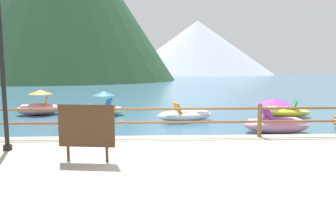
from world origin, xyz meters
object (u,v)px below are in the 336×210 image
object	(u,v)px
pedal_boat_0	(39,106)
pedal_boat_2	(286,111)
pedal_boat_3	(102,107)
lamp_post	(0,36)
pedal_boat_4	(185,115)
pedal_boat_6	(276,121)
sign_board	(87,127)

from	to	relation	value
pedal_boat_0	pedal_boat_2	world-z (taller)	pedal_boat_0
pedal_boat_0	pedal_boat_3	world-z (taller)	pedal_boat_0
lamp_post	pedal_boat_3	bearing A→B (deg)	84.14
lamp_post	pedal_boat_4	xyz separation A→B (m)	(4.84, 6.06, -2.79)
pedal_boat_3	pedal_boat_4	distance (m)	4.46
pedal_boat_3	pedal_boat_6	distance (m)	8.42
lamp_post	pedal_boat_0	distance (m)	8.96
pedal_boat_2	pedal_boat_6	bearing A→B (deg)	-118.58
sign_board	pedal_boat_6	bearing A→B (deg)	37.13
sign_board	pedal_boat_2	xyz separation A→B (m)	(7.79, 8.05, -0.88)
pedal_boat_6	lamp_post	bearing A→B (deg)	-156.56
pedal_boat_4	pedal_boat_6	size ratio (longest dim) A/B	1.14
pedal_boat_4	pedal_boat_6	world-z (taller)	pedal_boat_6
pedal_boat_0	pedal_boat_2	size ratio (longest dim) A/B	0.98
pedal_boat_4	pedal_boat_6	xyz separation A→B (m)	(3.04, -2.64, 0.17)
lamp_post	pedal_boat_6	size ratio (longest dim) A/B	1.86
lamp_post	sign_board	world-z (taller)	lamp_post
pedal_boat_2	pedal_boat_4	bearing A→B (deg)	-168.56
sign_board	pedal_boat_3	distance (m)	9.08
pedal_boat_4	pedal_boat_0	bearing A→B (deg)	163.42
pedal_boat_4	pedal_boat_6	distance (m)	4.03
pedal_boat_2	pedal_boat_6	world-z (taller)	pedal_boat_6
pedal_boat_4	pedal_boat_2	bearing A→B (deg)	11.44
sign_board	pedal_boat_2	world-z (taller)	sign_board
sign_board	pedal_boat_6	world-z (taller)	sign_board
pedal_boat_3	pedal_boat_4	bearing A→B (deg)	-25.60
lamp_post	pedal_boat_4	size ratio (longest dim) A/B	1.63
sign_board	pedal_boat_0	size ratio (longest dim) A/B	0.50
pedal_boat_2	pedal_boat_3	size ratio (longest dim) A/B	1.02
sign_board	pedal_boat_2	distance (m)	11.24
sign_board	pedal_boat_6	xyz separation A→B (m)	(5.80, 4.39, -0.69)
lamp_post	pedal_boat_6	distance (m)	8.99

